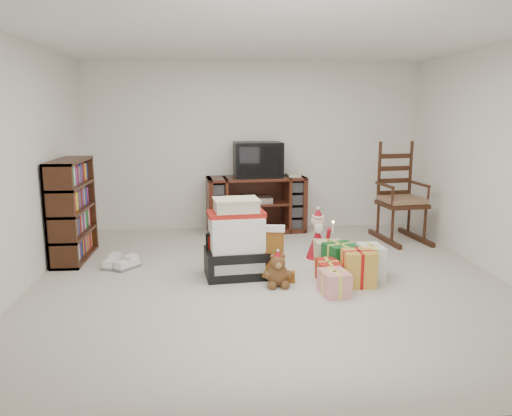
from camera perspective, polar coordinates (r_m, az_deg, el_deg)
The scene contains 13 objects.
room at distance 5.12m, azimuth 1.66°, elevation 4.97°, with size 5.01×5.01×2.51m.
tv_stand at distance 7.43m, azimuth 0.02°, elevation 0.42°, with size 1.49×0.66×0.83m.
bookshelf at distance 6.44m, azimuth -20.26°, elevation -0.39°, with size 0.33×1.00×1.22m.
rocking_chair at distance 7.27m, azimuth 16.13°, elevation 0.30°, with size 0.69×1.01×1.42m.
gift_pile at distance 5.45m, azimuth -2.25°, elevation -4.05°, with size 0.72×0.56×0.85m.
red_suitcase at distance 5.53m, azimuth -3.48°, elevation -5.20°, with size 0.40×0.28×0.56m.
stocking at distance 5.33m, azimuth 1.97°, elevation -5.15°, with size 0.29×0.12×0.61m, color #0D7B16, non-canonical shape.
teddy_bear at distance 5.21m, azimuth 2.48°, elevation -7.33°, with size 0.23×0.20×0.34m.
santa_figurine at distance 6.04m, azimuth 7.04°, elevation -3.79°, with size 0.32×0.30×0.65m.
mrs_claus_figurine at distance 6.34m, azimuth -3.56°, elevation -3.17°, with size 0.30×0.28×0.61m.
sneaker_pair at distance 6.01m, azimuth -15.30°, elevation -6.16°, with size 0.44×0.32×0.11m.
gift_cluster at distance 5.57m, azimuth 10.13°, elevation -6.34°, with size 0.83×1.21×0.28m.
crt_television at distance 7.34m, azimuth 0.23°, elevation 5.55°, with size 0.72×0.53×0.51m.
Camera 1 is at (-0.56, -5.06, 1.80)m, focal length 35.00 mm.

